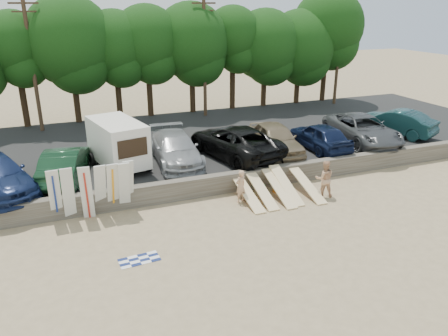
{
  "coord_description": "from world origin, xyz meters",
  "views": [
    {
      "loc": [
        -8.88,
        -15.91,
        8.99
      ],
      "look_at": [
        -1.5,
        3.0,
        1.31
      ],
      "focal_mm": 35.0,
      "sensor_mm": 36.0,
      "label": 1
    }
  ],
  "objects_px": {
    "beachgoer_a": "(241,186)",
    "car_7": "(395,122)",
    "car_6": "(362,129)",
    "box_trailer": "(118,142)",
    "cooler": "(262,188)",
    "car_3": "(235,141)",
    "car_2": "(176,149)",
    "car_5": "(320,136)",
    "car_1": "(65,164)",
    "car_4": "(275,139)",
    "beachgoer_b": "(324,179)"
  },
  "relations": [
    {
      "from": "car_1",
      "to": "cooler",
      "type": "height_order",
      "value": "car_1"
    },
    {
      "from": "car_3",
      "to": "car_6",
      "type": "height_order",
      "value": "car_3"
    },
    {
      "from": "car_2",
      "to": "car_1",
      "type": "bearing_deg",
      "value": -173.04
    },
    {
      "from": "car_5",
      "to": "car_6",
      "type": "xyz_separation_m",
      "value": [
        3.26,
        0.2,
        0.05
      ]
    },
    {
      "from": "box_trailer",
      "to": "car_6",
      "type": "bearing_deg",
      "value": -16.16
    },
    {
      "from": "box_trailer",
      "to": "car_3",
      "type": "height_order",
      "value": "box_trailer"
    },
    {
      "from": "box_trailer",
      "to": "car_1",
      "type": "bearing_deg",
      "value": -179.57
    },
    {
      "from": "beachgoer_a",
      "to": "car_7",
      "type": "bearing_deg",
      "value": 178.45
    },
    {
      "from": "cooler",
      "to": "car_5",
      "type": "bearing_deg",
      "value": 50.63
    },
    {
      "from": "car_3",
      "to": "car_7",
      "type": "height_order",
      "value": "car_3"
    },
    {
      "from": "box_trailer",
      "to": "car_6",
      "type": "relative_size",
      "value": 0.71
    },
    {
      "from": "car_4",
      "to": "car_3",
      "type": "bearing_deg",
      "value": 177.59
    },
    {
      "from": "car_3",
      "to": "beachgoer_a",
      "type": "bearing_deg",
      "value": 57.87
    },
    {
      "from": "car_4",
      "to": "car_7",
      "type": "xyz_separation_m",
      "value": [
        9.31,
        0.59,
        -0.03
      ]
    },
    {
      "from": "car_3",
      "to": "beachgoer_a",
      "type": "height_order",
      "value": "car_3"
    },
    {
      "from": "box_trailer",
      "to": "car_3",
      "type": "bearing_deg",
      "value": -17.02
    },
    {
      "from": "car_7",
      "to": "cooler",
      "type": "bearing_deg",
      "value": -6.53
    },
    {
      "from": "car_2",
      "to": "car_7",
      "type": "height_order",
      "value": "car_7"
    },
    {
      "from": "car_6",
      "to": "beachgoer_a",
      "type": "relative_size",
      "value": 3.8
    },
    {
      "from": "car_5",
      "to": "car_4",
      "type": "bearing_deg",
      "value": -6.2
    },
    {
      "from": "car_3",
      "to": "car_4",
      "type": "bearing_deg",
      "value": 158.87
    },
    {
      "from": "car_2",
      "to": "cooler",
      "type": "distance_m",
      "value": 5.33
    },
    {
      "from": "car_7",
      "to": "cooler",
      "type": "relative_size",
      "value": 13.58
    },
    {
      "from": "car_4",
      "to": "car_5",
      "type": "relative_size",
      "value": 1.09
    },
    {
      "from": "car_5",
      "to": "car_6",
      "type": "relative_size",
      "value": 0.77
    },
    {
      "from": "car_1",
      "to": "car_6",
      "type": "height_order",
      "value": "car_6"
    },
    {
      "from": "car_3",
      "to": "car_4",
      "type": "xyz_separation_m",
      "value": [
        2.4,
        -0.35,
        -0.02
      ]
    },
    {
      "from": "car_2",
      "to": "car_6",
      "type": "distance_m",
      "value": 12.0
    },
    {
      "from": "car_3",
      "to": "car_5",
      "type": "xyz_separation_m",
      "value": [
        5.26,
        -0.63,
        -0.09
      ]
    },
    {
      "from": "car_2",
      "to": "beachgoer_b",
      "type": "height_order",
      "value": "car_2"
    },
    {
      "from": "car_2",
      "to": "box_trailer",
      "type": "bearing_deg",
      "value": 178.05
    },
    {
      "from": "car_3",
      "to": "beachgoer_b",
      "type": "xyz_separation_m",
      "value": [
        2.54,
        -5.31,
        -0.67
      ]
    },
    {
      "from": "car_3",
      "to": "beachgoer_b",
      "type": "height_order",
      "value": "car_3"
    },
    {
      "from": "box_trailer",
      "to": "beachgoer_a",
      "type": "bearing_deg",
      "value": -57.48
    },
    {
      "from": "car_5",
      "to": "car_7",
      "type": "relative_size",
      "value": 0.92
    },
    {
      "from": "beachgoer_a",
      "to": "cooler",
      "type": "distance_m",
      "value": 1.8
    },
    {
      "from": "car_1",
      "to": "cooler",
      "type": "relative_size",
      "value": 13.04
    },
    {
      "from": "car_7",
      "to": "box_trailer",
      "type": "bearing_deg",
      "value": -25.74
    },
    {
      "from": "box_trailer",
      "to": "car_6",
      "type": "height_order",
      "value": "box_trailer"
    },
    {
      "from": "box_trailer",
      "to": "car_5",
      "type": "relative_size",
      "value": 0.92
    },
    {
      "from": "car_5",
      "to": "beachgoer_b",
      "type": "relative_size",
      "value": 2.55
    },
    {
      "from": "car_1",
      "to": "cooler",
      "type": "bearing_deg",
      "value": 171.92
    },
    {
      "from": "car_2",
      "to": "beachgoer_a",
      "type": "xyz_separation_m",
      "value": [
        1.9,
        -4.62,
        -0.71
      ]
    },
    {
      "from": "car_2",
      "to": "car_3",
      "type": "distance_m",
      "value": 3.46
    },
    {
      "from": "car_1",
      "to": "car_2",
      "type": "bearing_deg",
      "value": -163.66
    },
    {
      "from": "beachgoer_b",
      "to": "cooler",
      "type": "height_order",
      "value": "beachgoer_b"
    },
    {
      "from": "beachgoer_a",
      "to": "beachgoer_b",
      "type": "xyz_separation_m",
      "value": [
        4.09,
        -0.89,
        0.12
      ]
    },
    {
      "from": "car_7",
      "to": "car_4",
      "type": "bearing_deg",
      "value": -21.28
    },
    {
      "from": "beachgoer_b",
      "to": "cooler",
      "type": "distance_m",
      "value": 3.16
    },
    {
      "from": "car_2",
      "to": "car_7",
      "type": "relative_size",
      "value": 1.09
    }
  ]
}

